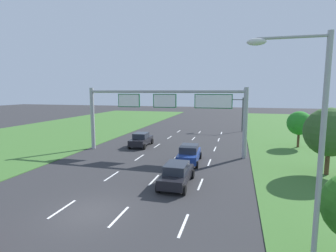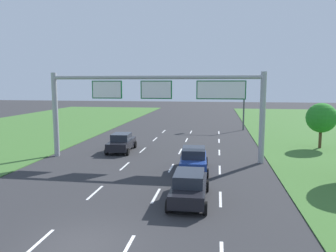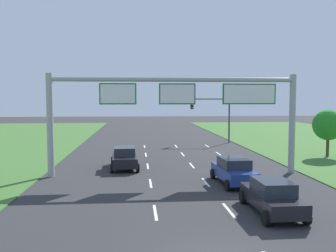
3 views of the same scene
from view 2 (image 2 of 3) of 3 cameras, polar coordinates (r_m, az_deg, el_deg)
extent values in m
plane|color=#2D2D30|center=(13.55, -14.94, -19.66)|extent=(200.00, 200.00, 0.00)
cube|color=white|center=(14.28, -21.74, -18.45)|extent=(0.14, 2.40, 0.01)
cube|color=white|center=(19.29, -12.59, -11.22)|extent=(0.14, 2.40, 0.01)
cube|color=white|center=(24.75, -7.56, -6.94)|extent=(0.14, 2.40, 0.01)
cube|color=white|center=(30.41, -4.42, -4.19)|extent=(0.14, 2.40, 0.01)
cube|color=white|center=(36.18, -2.28, -2.31)|extent=(0.14, 2.40, 0.01)
cube|color=white|center=(42.01, -0.74, -0.94)|extent=(0.14, 2.40, 0.01)
cube|color=white|center=(13.00, -7.36, -20.66)|extent=(0.14, 2.40, 0.01)
cube|color=white|center=(18.37, -2.12, -12.01)|extent=(0.14, 2.40, 0.01)
cube|color=white|center=(24.03, 0.56, -7.31)|extent=(0.14, 2.40, 0.01)
cube|color=white|center=(29.83, 2.17, -4.41)|extent=(0.14, 2.40, 0.01)
cube|color=white|center=(35.69, 3.25, -2.45)|extent=(0.14, 2.40, 0.01)
cube|color=white|center=(41.59, 4.02, -1.05)|extent=(0.14, 2.40, 0.01)
cube|color=white|center=(18.08, 9.11, -12.43)|extent=(0.14, 2.40, 0.01)
cube|color=white|center=(23.81, 9.00, -7.54)|extent=(0.14, 2.40, 0.01)
cube|color=white|center=(29.65, 8.93, -4.56)|extent=(0.14, 2.40, 0.01)
cube|color=white|center=(35.54, 8.88, -2.57)|extent=(0.14, 2.40, 0.01)
cube|color=white|center=(41.47, 8.85, -1.14)|extent=(0.14, 2.40, 0.01)
cube|color=black|center=(30.02, -8.09, -3.11)|extent=(2.04, 4.55, 0.69)
cube|color=#232833|center=(29.86, -8.13, -1.89)|extent=(1.65, 2.10, 0.62)
cylinder|color=black|center=(31.90, -8.98, -3.14)|extent=(0.25, 0.65, 0.64)
cylinder|color=black|center=(31.50, -5.74, -3.22)|extent=(0.25, 0.65, 0.64)
cylinder|color=black|center=(28.73, -10.64, -4.34)|extent=(0.25, 0.65, 0.64)
cylinder|color=black|center=(28.28, -7.05, -4.46)|extent=(0.25, 0.65, 0.64)
cube|color=navy|center=(23.18, 4.47, -6.18)|extent=(1.99, 4.56, 0.70)
cube|color=#232833|center=(23.05, 4.49, -4.59)|extent=(1.69, 2.40, 0.61)
cylinder|color=black|center=(24.93, 2.46, -6.02)|extent=(0.25, 0.65, 0.64)
cylinder|color=black|center=(24.90, 6.64, -6.08)|extent=(0.25, 0.65, 0.64)
cylinder|color=black|center=(21.67, 1.96, -8.09)|extent=(0.25, 0.65, 0.64)
cylinder|color=black|center=(21.63, 6.78, -8.17)|extent=(0.25, 0.65, 0.64)
cube|color=black|center=(17.41, 3.72, -10.89)|extent=(1.74, 4.51, 0.65)
cube|color=#232833|center=(17.15, 3.72, -8.99)|extent=(1.50, 2.24, 0.61)
cylinder|color=black|center=(19.20, 1.47, -10.14)|extent=(0.22, 0.64, 0.64)
cylinder|color=black|center=(19.09, 6.78, -10.30)|extent=(0.22, 0.64, 0.64)
cylinder|color=black|center=(16.02, 0.00, -13.77)|extent=(0.22, 0.64, 0.64)
cylinder|color=black|center=(15.89, 6.46, -14.01)|extent=(0.22, 0.64, 0.64)
cylinder|color=#9EA0A5|center=(28.95, -19.02, 1.84)|extent=(0.44, 0.44, 7.00)
cylinder|color=#9EA0A5|center=(25.90, 16.11, 1.34)|extent=(0.44, 0.44, 7.00)
cylinder|color=#9EA0A5|center=(26.03, -2.50, 8.48)|extent=(16.80, 0.32, 0.32)
cube|color=#0C5B28|center=(27.03, -10.57, 6.25)|extent=(2.50, 0.12, 1.44)
cube|color=white|center=(26.97, -10.62, 6.24)|extent=(2.34, 0.01, 1.28)
cube|color=#0C5B28|center=(25.99, -2.05, 6.33)|extent=(2.51, 0.12, 1.44)
cube|color=white|center=(25.93, -2.08, 6.32)|extent=(2.35, 0.01, 1.28)
cube|color=#0C5B28|center=(25.55, 9.22, 6.22)|extent=(3.76, 0.12, 1.44)
cube|color=white|center=(25.48, 9.22, 6.21)|extent=(3.60, 0.01, 1.28)
cylinder|color=#47494F|center=(44.05, 13.06, 2.91)|extent=(0.20, 0.20, 5.60)
cylinder|color=#47494F|center=(43.82, 10.20, 6.17)|extent=(4.50, 0.14, 0.14)
cube|color=black|center=(43.83, 7.23, 5.38)|extent=(0.32, 0.36, 1.10)
sphere|color=red|center=(43.62, 7.23, 5.86)|extent=(0.22, 0.22, 0.22)
sphere|color=orange|center=(43.63, 7.22, 5.37)|extent=(0.22, 0.22, 0.22)
sphere|color=green|center=(43.64, 7.21, 4.89)|extent=(0.22, 0.22, 0.22)
cylinder|color=#513823|center=(34.08, 24.97, -2.01)|extent=(0.27, 0.27, 1.89)
sphere|color=#257D24|center=(33.84, 25.16, 1.31)|extent=(2.78, 2.78, 2.78)
camera|label=1|loc=(2.91, 120.37, 6.04)|focal=28.00mm
camera|label=3|loc=(7.62, -81.27, -4.99)|focal=40.00mm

